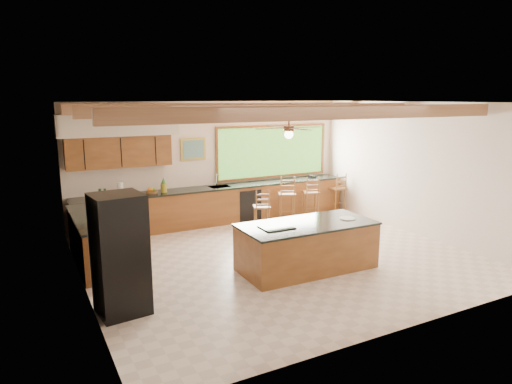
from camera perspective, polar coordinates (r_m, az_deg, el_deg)
ground at (r=9.10m, az=2.89°, el=-8.13°), size 7.20×7.20×0.00m
room_shell at (r=9.08m, az=-0.01°, el=6.20°), size 7.27×6.54×3.02m
counter_run at (r=10.81m, az=-7.70°, el=-2.42°), size 7.12×3.10×1.27m
island at (r=8.42m, az=6.36°, el=-6.71°), size 2.50×1.20×0.88m
refrigerator at (r=6.87m, az=-16.66°, el=-7.48°), size 0.76×0.74×1.77m
bar_stool_a at (r=10.45m, az=0.86°, el=-1.97°), size 0.48×0.48×1.04m
bar_stool_b at (r=11.46m, az=4.03°, el=-0.34°), size 0.56×0.56×1.18m
bar_stool_c at (r=11.95m, az=7.06°, el=-0.14°), size 0.51×0.51×1.10m
bar_stool_d at (r=12.65m, az=10.27°, el=0.37°), size 0.39×0.39×1.08m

